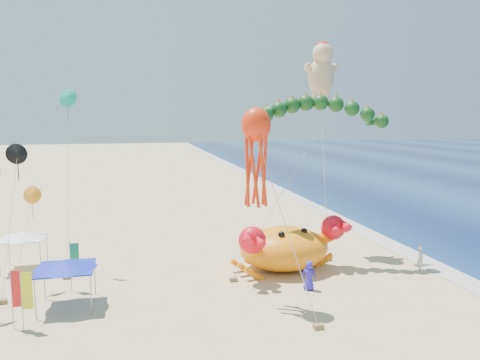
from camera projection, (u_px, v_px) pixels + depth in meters
name	position (u px, v px, depth m)	size (l,w,h in m)	color
ground	(276.00, 281.00, 30.72)	(320.00, 320.00, 0.00)	#D1B784
foam_strip	(437.00, 267.00, 33.43)	(320.00, 320.00, 0.00)	silver
crab_inflatable	(284.00, 247.00, 32.79)	(8.55, 6.80, 3.75)	orange
dragon_kite	(321.00, 115.00, 33.24)	(12.20, 3.95, 11.94)	#103D15
cherub_kite	(322.00, 70.00, 36.17)	(2.05, 4.20, 16.44)	#E9B88E
octopus_kite	(256.00, 150.00, 26.10)	(3.28, 5.08, 11.24)	#FF320D
canopy_blue	(66.00, 265.00, 26.32)	(3.40, 3.40, 2.71)	gray
canopy_white	(23.00, 235.00, 32.82)	(3.11, 3.11, 2.71)	gray
feather_flags	(22.00, 275.00, 25.90)	(6.53, 5.79, 3.20)	gray
beachgoers	(106.00, 288.00, 27.07)	(31.62, 12.00, 1.84)	#B32F1C
small_kites	(19.00, 176.00, 29.10)	(5.53, 12.31, 12.68)	#EB4EAE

